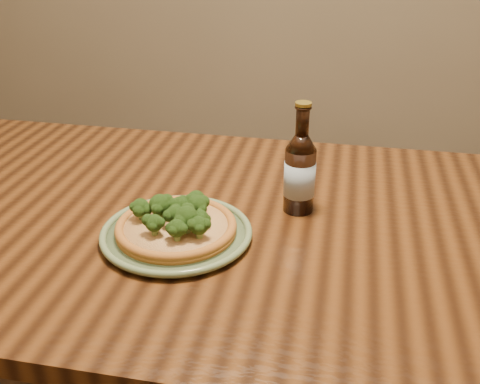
% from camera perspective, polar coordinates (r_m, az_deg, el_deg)
% --- Properties ---
extents(table, '(1.60, 0.90, 0.75)m').
position_cam_1_polar(table, '(1.20, -2.42, -6.45)').
color(table, '#4B2810').
rests_on(table, ground).
extents(plate, '(0.29, 0.29, 0.02)m').
position_cam_1_polar(plate, '(1.08, -6.47, -4.18)').
color(plate, '#667954').
rests_on(plate, table).
extents(pizza, '(0.23, 0.23, 0.07)m').
position_cam_1_polar(pizza, '(1.07, -6.45, -3.25)').
color(pizza, '#AC6626').
rests_on(pizza, plate).
extents(beer_bottle, '(0.06, 0.06, 0.23)m').
position_cam_1_polar(beer_bottle, '(1.14, 6.10, 2.03)').
color(beer_bottle, black).
rests_on(beer_bottle, table).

